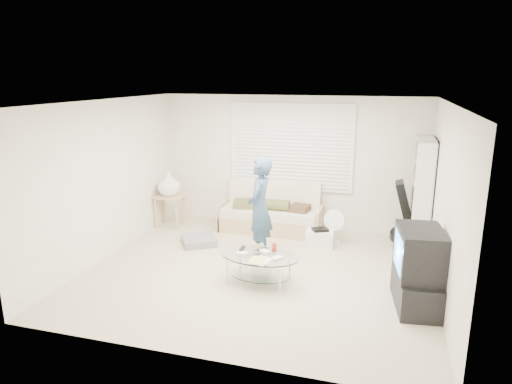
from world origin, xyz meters
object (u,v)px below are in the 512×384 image
(tv_unit, at_px, (418,270))
(futon_sofa, at_px, (271,215))
(coffee_table, at_px, (259,260))
(bookshelf, at_px, (421,194))

(tv_unit, bearing_deg, futon_sofa, 136.83)
(coffee_table, bearing_deg, tv_unit, -2.77)
(futon_sofa, relative_size, tv_unit, 1.85)
(bookshelf, height_order, coffee_table, bookshelf)
(bookshelf, relative_size, tv_unit, 1.82)
(coffee_table, bearing_deg, futon_sofa, 99.97)
(tv_unit, distance_m, coffee_table, 2.10)
(futon_sofa, bearing_deg, coffee_table, -80.03)
(bookshelf, distance_m, tv_unit, 2.21)
(futon_sofa, bearing_deg, tv_unit, -43.17)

